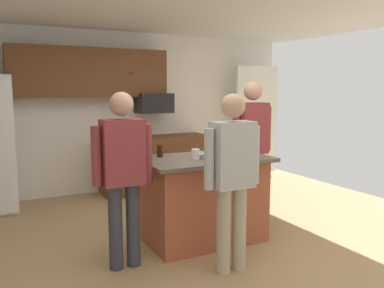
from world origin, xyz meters
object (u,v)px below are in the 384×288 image
(microwave_over_range, at_px, (154,103))
(person_host_foreground, at_px, (123,169))
(tumbler_amber, at_px, (160,151))
(person_guest_right, at_px, (252,140))
(person_elder_center, at_px, (232,171))
(mug_blue_stoneware, at_px, (196,154))
(glass_dark_ale, at_px, (233,145))
(kitchen_island, at_px, (204,199))
(serving_tray, at_px, (218,155))

(microwave_over_range, distance_m, person_host_foreground, 3.01)
(microwave_over_range, xyz_separation_m, tumbler_amber, (-0.79, -2.15, -0.45))
(person_guest_right, relative_size, person_elder_center, 1.08)
(person_guest_right, xyz_separation_m, person_elder_center, (-1.05, -1.16, -0.09))
(person_host_foreground, height_order, mug_blue_stoneware, person_host_foreground)
(person_guest_right, distance_m, glass_dark_ale, 0.41)
(person_guest_right, bearing_deg, microwave_over_range, -98.25)
(glass_dark_ale, bearing_deg, kitchen_island, -154.56)
(tumbler_amber, bearing_deg, serving_tray, -24.27)
(microwave_over_range, xyz_separation_m, person_elder_center, (-0.51, -3.16, -0.51))
(person_elder_center, bearing_deg, person_host_foreground, 68.70)
(mug_blue_stoneware, bearing_deg, microwave_over_range, 78.32)
(microwave_over_range, bearing_deg, serving_tray, -94.88)
(person_elder_center, height_order, glass_dark_ale, person_elder_center)
(tumbler_amber, bearing_deg, mug_blue_stoneware, -46.24)
(serving_tray, bearing_deg, tumbler_amber, 155.73)
(kitchen_island, distance_m, mug_blue_stoneware, 0.54)
(person_host_foreground, distance_m, mug_blue_stoneware, 0.88)
(person_guest_right, height_order, serving_tray, person_guest_right)
(person_host_foreground, bearing_deg, kitchen_island, 0.00)
(person_elder_center, distance_m, glass_dark_ale, 1.22)
(person_host_foreground, relative_size, glass_dark_ale, 11.69)
(microwave_over_range, distance_m, serving_tray, 2.47)
(person_host_foreground, height_order, person_elder_center, person_host_foreground)
(kitchen_island, bearing_deg, glass_dark_ale, 25.44)
(person_host_foreground, xyz_separation_m, mug_blue_stoneware, (0.85, 0.19, 0.04))
(person_elder_center, height_order, tumbler_amber, person_elder_center)
(mug_blue_stoneware, bearing_deg, person_elder_center, -90.31)
(serving_tray, bearing_deg, kitchen_island, 173.25)
(kitchen_island, distance_m, person_host_foreground, 1.13)
(microwave_over_range, height_order, person_host_foreground, person_host_foreground)
(kitchen_island, height_order, serving_tray, serving_tray)
(microwave_over_range, distance_m, mug_blue_stoneware, 2.54)
(person_guest_right, height_order, person_elder_center, person_guest_right)
(serving_tray, bearing_deg, person_guest_right, 28.76)
(kitchen_island, height_order, person_guest_right, person_guest_right)
(mug_blue_stoneware, bearing_deg, serving_tray, 6.61)
(person_elder_center, xyz_separation_m, mug_blue_stoneware, (0.00, 0.71, 0.05))
(tumbler_amber, bearing_deg, person_elder_center, -74.43)
(person_host_foreground, bearing_deg, serving_tray, -2.81)
(kitchen_island, bearing_deg, microwave_over_range, 81.24)
(person_guest_right, distance_m, serving_tray, 0.85)
(tumbler_amber, bearing_deg, person_guest_right, 6.13)
(microwave_over_range, bearing_deg, person_host_foreground, -117.29)
(microwave_over_range, xyz_separation_m, person_host_foreground, (-1.36, -2.64, -0.50))
(person_guest_right, xyz_separation_m, person_host_foreground, (-1.90, -0.63, -0.08))
(person_host_foreground, height_order, serving_tray, person_host_foreground)
(microwave_over_range, xyz_separation_m, kitchen_island, (-0.37, -2.39, -0.97))
(kitchen_island, relative_size, serving_tray, 3.16)
(person_host_foreground, bearing_deg, mug_blue_stoneware, -1.29)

